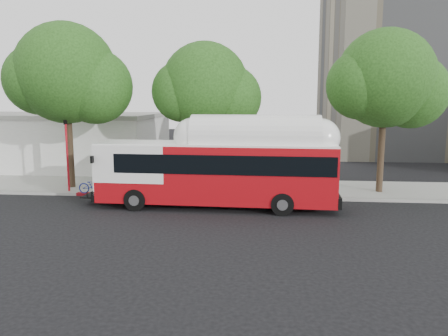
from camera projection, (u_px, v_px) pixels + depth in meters
The scene contains 10 objects.
ground at pixel (210, 217), 19.99m from camera, with size 120.00×120.00×0.00m, color black.
sidewalk at pixel (223, 187), 26.37m from camera, with size 60.00×5.00×0.15m, color gray.
curb_strip at pixel (219, 197), 23.82m from camera, with size 60.00×0.30×0.15m, color gray.
red_curb_segment at pixel (165, 196), 24.09m from camera, with size 10.00×0.32×0.16m, color maroon.
street_tree_left at pixel (75, 77), 25.21m from camera, with size 6.67×5.80×9.74m.
street_tree_mid at pixel (212, 89), 25.09m from camera, with size 5.75×5.00×8.62m.
street_tree_right at pixel (393, 82), 23.93m from camera, with size 6.21×5.40×9.18m.
low_commercial_bldg at pixel (57, 140), 34.69m from camera, with size 16.20×10.20×4.25m.
transit_bus at pixel (217, 173), 21.55m from camera, with size 12.60×3.01×3.70m.
signal_pole at pixel (67, 156), 24.70m from camera, with size 0.12×0.40×4.20m.
Camera 1 is at (2.42, -19.26, 5.32)m, focal length 35.00 mm.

